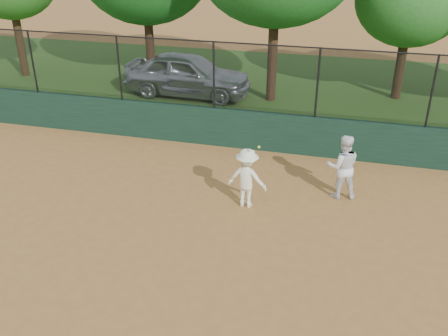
% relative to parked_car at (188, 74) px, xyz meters
% --- Properties ---
extents(ground, '(80.00, 80.00, 0.00)m').
position_rel_parked_car_xyz_m(ground, '(2.80, -10.39, -0.84)').
color(ground, '#A86D36').
rests_on(ground, ground).
extents(back_wall, '(26.00, 0.20, 1.20)m').
position_rel_parked_car_xyz_m(back_wall, '(2.80, -4.39, -0.24)').
color(back_wall, '#183425').
rests_on(back_wall, ground).
extents(grass_strip, '(36.00, 12.00, 0.01)m').
position_rel_parked_car_xyz_m(grass_strip, '(2.80, 1.61, -0.83)').
color(grass_strip, '#284E18').
rests_on(grass_strip, ground).
extents(parked_car, '(4.98, 2.14, 1.67)m').
position_rel_parked_car_xyz_m(parked_car, '(0.00, 0.00, 0.00)').
color(parked_car, '#A5A9AF').
rests_on(parked_car, ground).
extents(player_second, '(0.92, 0.78, 1.66)m').
position_rel_parked_car_xyz_m(player_second, '(6.23, -6.67, -0.01)').
color(player_second, white).
rests_on(player_second, ground).
extents(player_main, '(1.03, 0.69, 1.78)m').
position_rel_parked_car_xyz_m(player_main, '(4.05, -7.72, -0.08)').
color(player_main, white).
rests_on(player_main, ground).
extents(fence_assembly, '(26.00, 0.06, 2.00)m').
position_rel_parked_car_xyz_m(fence_assembly, '(2.77, -4.39, 1.40)').
color(fence_assembly, black).
rests_on(fence_assembly, back_wall).
extents(tree_3, '(3.94, 3.58, 5.40)m').
position_rel_parked_car_xyz_m(tree_3, '(7.94, 1.70, 2.85)').
color(tree_3, '#392613').
rests_on(tree_3, ground).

